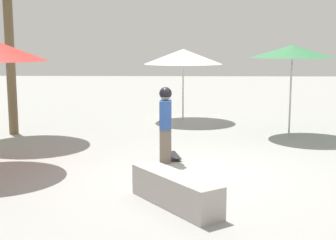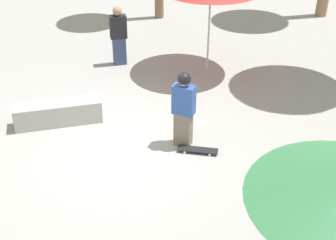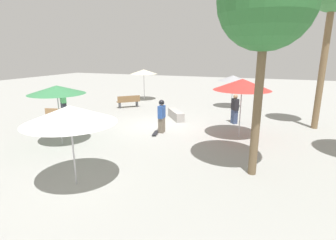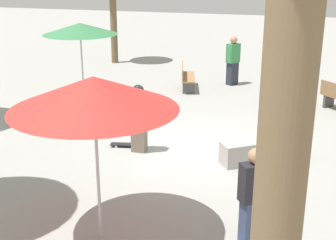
{
  "view_description": "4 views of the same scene",
  "coord_description": "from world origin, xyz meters",
  "views": [
    {
      "loc": [
        8.83,
        -0.29,
        2.45
      ],
      "look_at": [
        -0.47,
        -0.55,
        0.98
      ],
      "focal_mm": 50.0,
      "sensor_mm": 36.0,
      "label": 1
    },
    {
      "loc": [
        -3.58,
        6.84,
        5.36
      ],
      "look_at": [
        -0.81,
        -0.07,
        0.85
      ],
      "focal_mm": 50.0,
      "sensor_mm": 36.0,
      "label": 2
    },
    {
      "loc": [
        -12.2,
        -5.25,
        3.75
      ],
      "look_at": [
        -1.15,
        -1.03,
        0.71
      ],
      "focal_mm": 28.0,
      "sensor_mm": 36.0,
      "label": 3
    },
    {
      "loc": [
        2.63,
        -10.2,
        4.23
      ],
      "look_at": [
        -0.38,
        -0.08,
        0.65
      ],
      "focal_mm": 50.0,
      "sensor_mm": 36.0,
      "label": 4
    }
  ],
  "objects": [
    {
      "name": "ground_plane",
      "position": [
        0.0,
        0.0,
        0.0
      ],
      "size": [
        60.0,
        60.0,
        0.0
      ],
      "primitive_type": "plane",
      "color": "#9E9E99"
    },
    {
      "name": "concrete_ledge",
      "position": [
        1.87,
        -0.37,
        0.25
      ],
      "size": [
        1.77,
        1.46,
        0.5
      ],
      "rotation": [
        0.0,
        0.0,
        0.63
      ],
      "color": "#A8A39E",
      "rests_on": "ground_plane"
    },
    {
      "name": "skateboard",
      "position": [
        -1.29,
        -0.45,
        0.06
      ],
      "size": [
        0.82,
        0.36,
        0.07
      ],
      "rotation": [
        0.0,
        0.0,
        3.35
      ],
      "color": "black",
      "rests_on": "ground_plane"
    },
    {
      "name": "shade_umbrella_green",
      "position": [
        -3.98,
        2.7,
        2.31
      ],
      "size": [
        2.26,
        2.26,
        2.49
      ],
      "color": "#B7B7BC",
      "rests_on": "ground_plane"
    },
    {
      "name": "skater_main",
      "position": [
        -0.92,
        -0.62,
        0.87
      ],
      "size": [
        0.43,
        0.27,
        1.61
      ],
      "rotation": [
        0.0,
        0.0,
        3.13
      ],
      "color": "#726656",
      "rests_on": "ground_plane"
    },
    {
      "name": "shade_umbrella_white",
      "position": [
        -6.62,
        -0.23,
        2.12
      ],
      "size": [
        2.58,
        2.58,
        2.36
      ],
      "color": "#B7B7BC",
      "rests_on": "ground_plane"
    }
  ]
}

